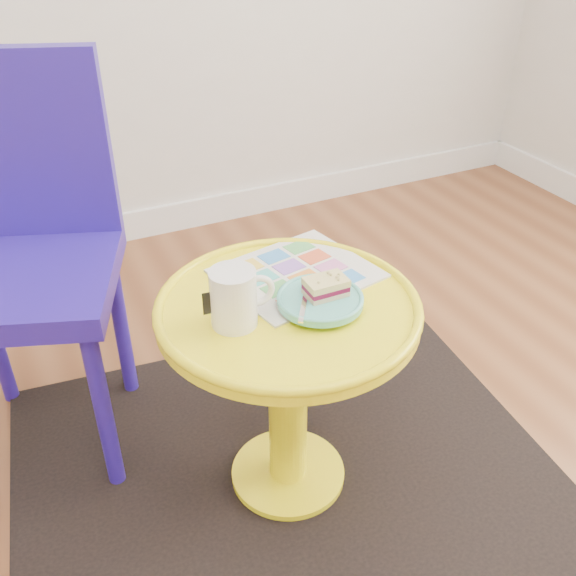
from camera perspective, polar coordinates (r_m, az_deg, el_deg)
name	(u,v)px	position (r m, az deg, el deg)	size (l,w,h in m)	color
rug	(288,475)	(1.66, 0.00, -16.30)	(1.30, 1.10, 0.01)	black
side_table	(288,360)	(1.40, 0.00, -6.40)	(0.55, 0.55, 0.52)	yellow
chair	(22,241)	(1.60, -22.55, 3.85)	(0.54, 0.54, 0.95)	#291798
newspaper	(297,273)	(1.41, 0.80, 1.32)	(0.32, 0.27, 0.01)	silver
mug	(235,296)	(1.23, -4.76, -0.74)	(0.13, 0.09, 0.12)	white
plate	(320,300)	(1.30, 2.87, -1.11)	(0.18, 0.18, 0.02)	#5ABEB1
cake_slice	(326,287)	(1.29, 3.39, 0.12)	(0.08, 0.06, 0.04)	#D3BC8C
fork	(305,300)	(1.28, 1.50, -1.08)	(0.09, 0.13, 0.00)	silver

